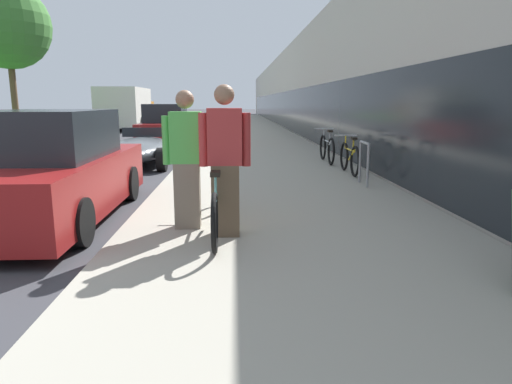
% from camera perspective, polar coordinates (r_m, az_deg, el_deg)
% --- Properties ---
extents(sidewalk_slab, '(4.57, 70.00, 0.12)m').
position_cam_1_polar(sidewalk_slab, '(24.89, -0.83, 7.38)').
color(sidewalk_slab, '#A39E8E').
rests_on(sidewalk_slab, ground).
extents(storefront_facade, '(10.01, 70.00, 4.92)m').
position_cam_1_polar(storefront_facade, '(33.82, 11.48, 12.22)').
color(storefront_facade, '#BCB7AD').
rests_on(storefront_facade, ground).
extents(lawn_strip, '(5.86, 70.00, 0.03)m').
position_cam_1_polar(lawn_strip, '(31.13, -24.81, 7.04)').
color(lawn_strip, '#478438').
rests_on(lawn_strip, ground).
extents(tandem_bicycle, '(0.52, 2.75, 0.83)m').
position_cam_1_polar(tandem_bicycle, '(5.86, -4.77, -0.98)').
color(tandem_bicycle, black).
rests_on(tandem_bicycle, sidewalk_slab).
extents(person_rider, '(0.61, 0.24, 1.79)m').
position_cam_1_polar(person_rider, '(5.41, -3.89, 3.82)').
color(person_rider, brown).
rests_on(person_rider, sidewalk_slab).
extents(person_bystander, '(0.59, 0.23, 1.74)m').
position_cam_1_polar(person_bystander, '(5.82, -8.68, 3.96)').
color(person_bystander, '#756B5B').
rests_on(person_bystander, sidewalk_slab).
extents(bike_rack_hoop, '(0.05, 0.60, 0.84)m').
position_cam_1_polar(bike_rack_hoop, '(9.11, 13.36, 4.08)').
color(bike_rack_hoop, gray).
rests_on(bike_rack_hoop, sidewalk_slab).
extents(cruiser_bike_nearest, '(0.52, 1.65, 0.85)m').
position_cam_1_polar(cruiser_bike_nearest, '(10.52, 11.60, 4.23)').
color(cruiser_bike_nearest, black).
rests_on(cruiser_bike_nearest, sidewalk_slab).
extents(cruiser_bike_middle, '(0.52, 1.81, 0.89)m').
position_cam_1_polar(cruiser_bike_middle, '(12.38, 8.86, 5.42)').
color(cruiser_bike_middle, black).
rests_on(cruiser_bike_middle, sidewalk_slab).
extents(parked_sedan_curbside, '(1.88, 4.43, 1.60)m').
position_cam_1_polar(parked_sedan_curbside, '(7.29, -24.45, 2.33)').
color(parked_sedan_curbside, maroon).
rests_on(parked_sedan_curbside, ground).
extents(vintage_roadster_curbside, '(1.75, 3.96, 1.01)m').
position_cam_1_polar(vintage_roadster_curbside, '(12.91, -14.30, 5.16)').
color(vintage_roadster_curbside, '#4C5156').
rests_on(vintage_roadster_curbside, ground).
extents(parked_sedan_far, '(1.74, 4.05, 1.64)m').
position_cam_1_polar(parked_sedan_far, '(18.01, -11.19, 7.86)').
color(parked_sedan_far, maroon).
rests_on(parked_sedan_far, ground).
extents(moving_truck, '(2.52, 6.52, 2.57)m').
position_cam_1_polar(moving_truck, '(30.24, -15.89, 10.01)').
color(moving_truck, orange).
rests_on(moving_truck, ground).
extents(street_tree_far, '(3.68, 3.68, 6.82)m').
position_cam_1_polar(street_tree_far, '(23.83, -28.66, 17.70)').
color(street_tree_far, brown).
rests_on(street_tree_far, ground).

